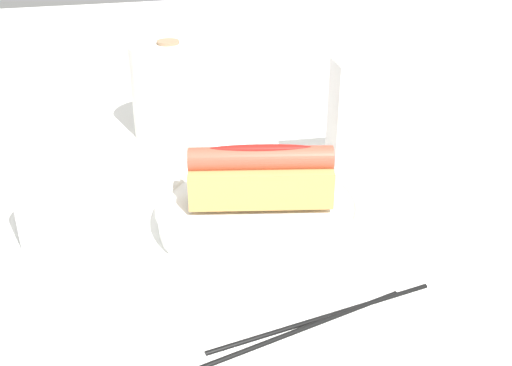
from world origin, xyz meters
TOP-DOWN VIEW (x-y plane):
  - ground_plane at (0.00, 0.00)m, footprint 2.40×2.40m
  - serving_bowl at (-0.00, 0.01)m, footprint 0.23×0.23m
  - hotdog_front at (-0.00, 0.01)m, footprint 0.16×0.08m
  - water_glass at (-0.22, 0.02)m, footprint 0.07×0.07m
  - paper_towel_roll at (-0.06, 0.28)m, footprint 0.11×0.11m
  - napkin_box at (0.16, 0.09)m, footprint 0.11×0.05m
  - chopstick_near at (0.02, -0.16)m, footprint 0.22×0.04m
  - chopstick_far at (-0.01, -0.17)m, footprint 0.21×0.06m

SIDE VIEW (x-z plane):
  - ground_plane at x=0.00m, z-range 0.00..0.00m
  - chopstick_near at x=0.02m, z-range 0.00..0.01m
  - chopstick_far at x=-0.01m, z-range 0.00..0.01m
  - serving_bowl at x=0.00m, z-range 0.00..0.03m
  - water_glass at x=-0.22m, z-range -0.01..0.08m
  - hotdog_front at x=0.00m, z-range 0.03..0.09m
  - paper_towel_roll at x=-0.06m, z-range 0.00..0.13m
  - napkin_box at x=0.16m, z-range 0.00..0.15m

